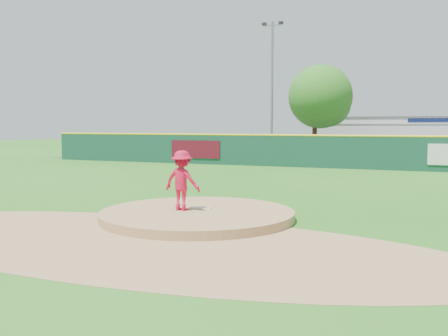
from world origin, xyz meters
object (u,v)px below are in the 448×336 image
at_px(van, 366,155).
at_px(playground_slide, 137,147).
at_px(light_pole_left, 272,83).
at_px(pitcher, 182,180).
at_px(pool_building_grp, 428,137).
at_px(deciduous_tree, 315,100).

height_order(van, playground_slide, playground_slide).
relative_size(playground_slide, light_pole_left, 0.25).
bearing_deg(pitcher, pool_building_grp, -96.83).
distance_m(pitcher, light_pole_left, 28.10).
bearing_deg(van, deciduous_tree, 57.32).
height_order(pool_building_grp, light_pole_left, light_pole_left).
bearing_deg(light_pole_left, van, -36.71).
bearing_deg(light_pole_left, playground_slide, -162.89).
bearing_deg(deciduous_tree, van, -44.33).
height_order(playground_slide, deciduous_tree, deciduous_tree).
distance_m(van, light_pole_left, 11.61).
relative_size(pool_building_grp, deciduous_tree, 2.07).
height_order(van, deciduous_tree, deciduous_tree).
distance_m(van, pool_building_grp, 11.80).
xyz_separation_m(pitcher, deciduous_tree, (-1.57, 25.09, 3.45)).
xyz_separation_m(playground_slide, light_pole_left, (10.90, 3.36, 5.27)).
bearing_deg(van, playground_slide, 93.35).
height_order(deciduous_tree, light_pole_left, light_pole_left).
height_order(van, pool_building_grp, pool_building_grp).
bearing_deg(light_pole_left, pool_building_grp, 22.60).
bearing_deg(van, pitcher, -175.63).
distance_m(playground_slide, light_pole_left, 12.57).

